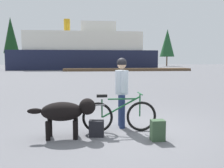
# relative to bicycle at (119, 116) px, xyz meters

# --- Properties ---
(ground_plane) EXTENTS (160.00, 160.00, 0.00)m
(ground_plane) POSITION_rel_bicycle_xyz_m (0.28, 0.08, -0.38)
(ground_plane) COLOR slate
(bicycle) EXTENTS (1.73, 0.44, 0.91)m
(bicycle) POSITION_rel_bicycle_xyz_m (0.00, 0.00, 0.00)
(bicycle) COLOR black
(bicycle) RESTS_ON ground_plane
(person_cyclist) EXTENTS (0.32, 0.53, 1.72)m
(person_cyclist) POSITION_rel_bicycle_xyz_m (0.11, 0.39, 0.65)
(person_cyclist) COLOR navy
(person_cyclist) RESTS_ON ground_plane
(dog) EXTENTS (1.44, 0.47, 0.85)m
(dog) POSITION_rel_bicycle_xyz_m (-1.17, -0.27, 0.19)
(dog) COLOR black
(dog) RESTS_ON ground_plane
(backpack) EXTENTS (0.28, 0.21, 0.43)m
(backpack) POSITION_rel_bicycle_xyz_m (0.71, -0.66, -0.17)
(backpack) COLOR #334C33
(backpack) RESTS_ON ground_plane
(handbag_pannier) EXTENTS (0.34, 0.22, 0.35)m
(handbag_pannier) POSITION_rel_bicycle_xyz_m (-0.54, -0.27, -0.21)
(handbag_pannier) COLOR black
(handbag_pannier) RESTS_ON ground_plane
(dock_pier) EXTENTS (19.51, 2.81, 0.40)m
(dock_pier) POSITION_rel_bicycle_xyz_m (5.42, 30.18, -0.18)
(dock_pier) COLOR brown
(dock_pier) RESTS_ON ground_plane
(ferry_boat) EXTENTS (25.15, 8.01, 8.92)m
(ferry_boat) POSITION_rel_bicycle_xyz_m (-1.18, 37.19, 2.77)
(ferry_boat) COLOR #191E38
(ferry_boat) RESTS_ON ground_plane
(pine_tree_far_left) EXTENTS (3.71, 3.71, 12.21)m
(pine_tree_far_left) POSITION_rel_bicycle_xyz_m (-19.55, 54.81, 7.37)
(pine_tree_far_left) COLOR #4C331E
(pine_tree_far_left) RESTS_ON ground_plane
(pine_tree_center) EXTENTS (3.92, 3.92, 8.54)m
(pine_tree_center) POSITION_rel_bicycle_xyz_m (-1.71, 55.99, 5.00)
(pine_tree_center) COLOR #4C331E
(pine_tree_center) RESTS_ON ground_plane
(pine_tree_far_right) EXTENTS (3.95, 3.95, 10.00)m
(pine_tree_far_right) POSITION_rel_bicycle_xyz_m (20.98, 56.13, 5.91)
(pine_tree_far_right) COLOR #4C331E
(pine_tree_far_right) RESTS_ON ground_plane
(pine_tree_mid_back) EXTENTS (3.46, 3.46, 9.08)m
(pine_tree_mid_back) POSITION_rel_bicycle_xyz_m (-6.33, 64.09, 5.42)
(pine_tree_mid_back) COLOR #4C331E
(pine_tree_mid_back) RESTS_ON ground_plane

